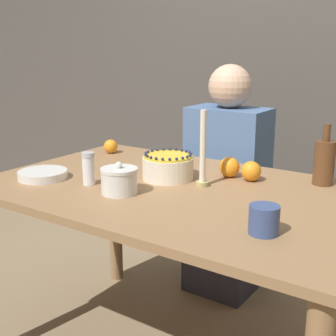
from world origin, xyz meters
TOP-DOWN VIEW (x-y plane):
  - wall_behind at (0.00, 1.40)m, footprint 8.00×0.05m
  - dining_table at (0.00, 0.00)m, footprint 1.49×0.95m
  - cake at (-0.10, 0.08)m, footprint 0.21×0.21m
  - sugar_bowl at (-0.13, -0.18)m, footprint 0.14×0.14m
  - sugar_shaker at (-0.31, -0.16)m, footprint 0.05×0.05m
  - plate_stack at (-0.52, -0.21)m, footprint 0.20×0.20m
  - candle at (0.07, 0.07)m, footprint 0.05×0.05m
  - bottle at (0.45, 0.36)m, footprint 0.08×0.08m
  - cup at (0.45, -0.24)m, footprint 0.09×0.09m
  - orange_fruit_0 at (0.19, 0.24)m, footprint 0.08×0.08m
  - orange_fruit_1 at (-0.60, 0.30)m, footprint 0.07×0.07m
  - orange_fruit_2 at (0.10, 0.24)m, footprint 0.08×0.08m
  - person_man_blue_shirt at (-0.13, 0.67)m, footprint 0.40×0.34m

SIDE VIEW (x-z plane):
  - person_man_blue_shirt at x=-0.13m, z-range -0.08..1.13m
  - dining_table at x=0.00m, z-range 0.27..1.04m
  - plate_stack at x=-0.52m, z-range 0.77..0.80m
  - orange_fruit_1 at x=-0.60m, z-range 0.77..0.84m
  - orange_fruit_0 at x=0.19m, z-range 0.77..0.85m
  - orange_fruit_2 at x=0.10m, z-range 0.77..0.85m
  - cup at x=0.45m, z-range 0.77..0.86m
  - sugar_bowl at x=-0.13m, z-range 0.76..0.88m
  - cake at x=-0.10m, z-range 0.76..0.87m
  - sugar_shaker at x=-0.31m, z-range 0.77..0.90m
  - bottle at x=0.45m, z-range 0.74..0.98m
  - candle at x=0.07m, z-range 0.74..1.04m
  - wall_behind at x=0.00m, z-range 0.00..2.60m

